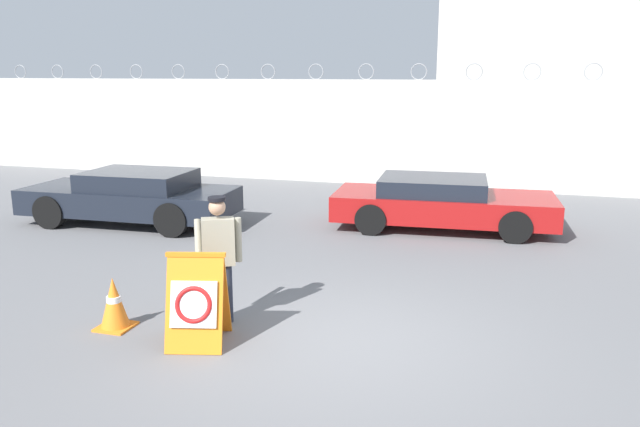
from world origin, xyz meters
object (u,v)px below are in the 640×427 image
at_px(barricade_sign, 197,300).
at_px(security_guard, 219,254).
at_px(traffic_cone_near, 114,303).
at_px(parked_car_front_coupe, 132,196).
at_px(parked_car_rear_sedan, 441,202).

xyz_separation_m(barricade_sign, security_guard, (-0.03, 0.71, 0.38)).
xyz_separation_m(barricade_sign, traffic_cone_near, (-1.28, 0.13, -0.24)).
distance_m(barricade_sign, parked_car_front_coupe, 6.84).
bearing_deg(parked_car_rear_sedan, traffic_cone_near, -121.80).
xyz_separation_m(barricade_sign, parked_car_rear_sedan, (2.24, 6.78, -0.00)).
bearing_deg(parked_car_rear_sedan, parked_car_front_coupe, -171.07).
relative_size(traffic_cone_near, parked_car_front_coupe, 0.15).
bearing_deg(parked_car_front_coupe, security_guard, 130.97).
bearing_deg(parked_car_front_coupe, traffic_cone_near, 118.38).
height_order(security_guard, parked_car_front_coupe, security_guard).
relative_size(parked_car_front_coupe, parked_car_rear_sedan, 0.99).
height_order(security_guard, traffic_cone_near, security_guard).
distance_m(security_guard, parked_car_rear_sedan, 6.49).
xyz_separation_m(security_guard, parked_car_rear_sedan, (2.27, 6.07, -0.38)).
distance_m(security_guard, traffic_cone_near, 1.51).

